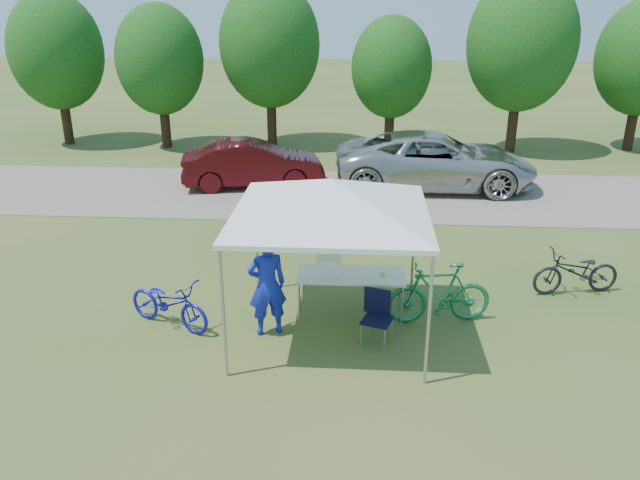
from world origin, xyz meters
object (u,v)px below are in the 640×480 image
object	(u,v)px
folding_chair	(377,312)
sedan	(253,164)
minivan	(435,160)
bike_dark	(577,272)
folding_table	(351,276)
bike_blue	(169,303)
cyclist	(267,285)
cooler	(329,265)
bike_green	(439,293)

from	to	relation	value
folding_chair	sedan	bearing A→B (deg)	130.89
minivan	bike_dark	bearing A→B (deg)	-164.60
folding_table	minivan	world-z (taller)	minivan
folding_table	bike_dark	distance (m)	4.50
bike_blue	cyclist	bearing A→B (deg)	-68.20
folding_table	sedan	xyz separation A→B (m)	(-3.12, 8.00, -0.03)
folding_table	cooler	distance (m)	0.45
folding_table	folding_chair	bearing A→B (deg)	-63.21
bike_blue	sedan	distance (m)	8.67
cyclist	bike_green	bearing A→B (deg)	169.23
cooler	minivan	world-z (taller)	minivan
folding_chair	bike_dark	size ratio (longest dim) A/B	0.52
cooler	folding_table	bearing A→B (deg)	-0.00
cyclist	bike_dark	bearing A→B (deg)	176.42
cyclist	bike_blue	size ratio (longest dim) A/B	1.06
bike_green	minivan	distance (m)	8.48
folding_table	cyclist	world-z (taller)	cyclist
folding_table	folding_chair	size ratio (longest dim) A/B	2.15
folding_table	bike_green	bearing A→B (deg)	-7.07
bike_green	bike_dark	bearing A→B (deg)	105.96
cyclist	bike_dark	size ratio (longest dim) A/B	1.05
bike_dark	sedan	xyz separation A→B (m)	(-7.47, 6.87, 0.26)
cyclist	minivan	xyz separation A→B (m)	(3.74, 9.03, -0.06)
folding_chair	cyclist	size ratio (longest dim) A/B	0.49
bike_dark	folding_chair	bearing A→B (deg)	-73.48
folding_chair	minivan	distance (m)	9.34
bike_green	sedan	size ratio (longest dim) A/B	0.44
folding_chair	cooler	size ratio (longest dim) A/B	2.01
cyclist	bike_dark	world-z (taller)	cyclist
bike_green	bike_dark	distance (m)	3.09
bike_blue	bike_green	world-z (taller)	bike_green
bike_blue	bike_dark	bearing A→B (deg)	-50.99
bike_blue	bike_green	xyz separation A→B (m)	(4.70, 0.48, 0.11)
minivan	bike_blue	bearing A→B (deg)	148.04
bike_blue	bike_dark	size ratio (longest dim) A/B	0.99
minivan	cooler	bearing A→B (deg)	161.31
folding_chair	cyclist	world-z (taller)	cyclist
cooler	bike_blue	xyz separation A→B (m)	(-2.75, -0.67, -0.50)
cooler	cyclist	xyz separation A→B (m)	(-1.00, -0.78, -0.05)
bike_green	bike_dark	size ratio (longest dim) A/B	1.08
cooler	bike_blue	distance (m)	2.88
folding_chair	bike_green	world-z (taller)	bike_green
cooler	sedan	xyz separation A→B (m)	(-2.73, 8.00, -0.24)
bike_blue	sedan	xyz separation A→B (m)	(0.03, 8.67, 0.27)
folding_table	sedan	bearing A→B (deg)	111.33
folding_table	minivan	distance (m)	8.57
cyclist	sedan	distance (m)	8.95
bike_dark	minivan	world-z (taller)	minivan
sedan	folding_chair	bearing A→B (deg)	-169.76
folding_chair	cooler	distance (m)	1.31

